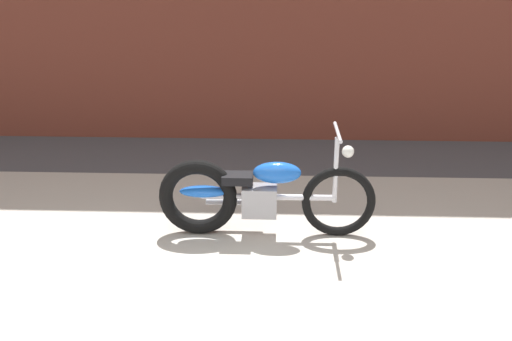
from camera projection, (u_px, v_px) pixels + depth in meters
The scene contains 2 objects.
sidewalk_slab at pixel (227, 243), 5.44m from camera, with size 36.00×3.50×0.01m, color #B2ADA3.
motorcycle_blue at pixel (251, 195), 5.48m from camera, with size 2.01×0.58×1.03m.
Camera 1 is at (0.46, -3.10, 2.52)m, focal length 41.71 mm.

